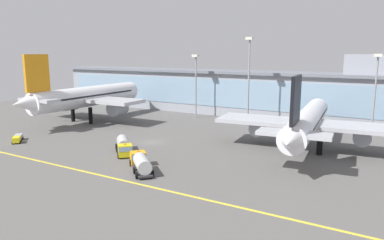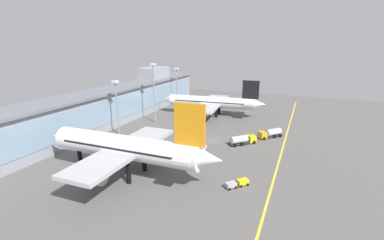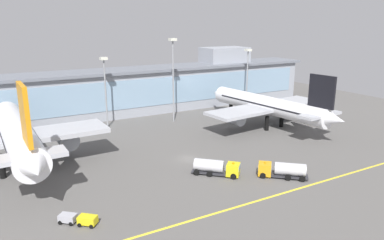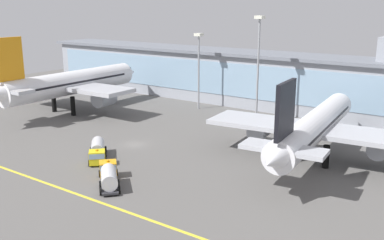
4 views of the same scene
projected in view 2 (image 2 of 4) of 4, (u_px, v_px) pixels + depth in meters
name	position (u px, v px, depth m)	size (l,w,h in m)	color
ground_plane	(213.00, 140.00, 89.80)	(189.00, 189.00, 0.00)	#5B5956
taxiway_centreline_stripe	(282.00, 150.00, 81.45)	(151.20, 0.50, 0.01)	yellow
terminal_building	(108.00, 106.00, 105.99)	(138.00, 14.00, 19.16)	#9399A3
airliner_near_left	(126.00, 148.00, 64.54)	(34.21, 47.65, 19.24)	black
airliner_near_right	(212.00, 102.00, 119.76)	(37.54, 46.36, 16.10)	black
fuel_tanker_truck	(243.00, 140.00, 86.18)	(8.16, 8.06, 2.90)	black
baggage_tug_near	(237.00, 183.00, 60.74)	(5.18, 4.90, 1.40)	black
service_truck_far	(269.00, 133.00, 92.12)	(8.32, 7.88, 2.90)	black
apron_light_mast_west	(116.00, 99.00, 91.90)	(1.80, 1.80, 19.03)	gray
apron_light_mast_centre	(177.00, 81.00, 135.29)	(1.80, 1.80, 19.35)	gray
apron_light_mast_east	(154.00, 84.00, 106.13)	(1.80, 1.80, 23.62)	gray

